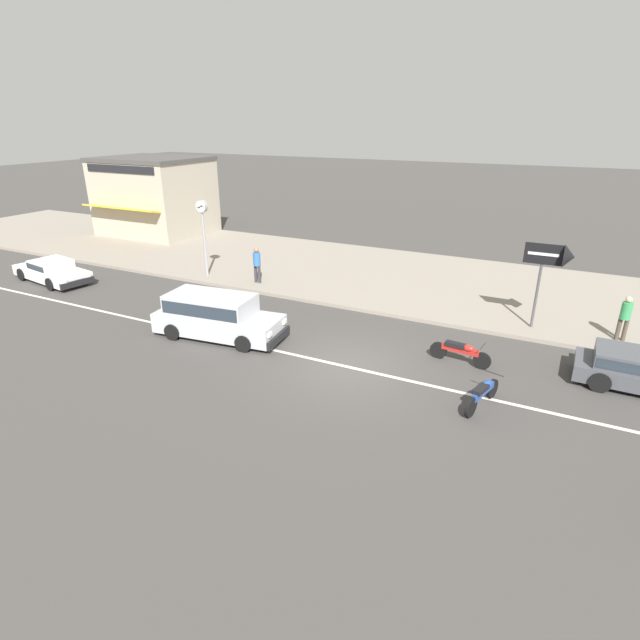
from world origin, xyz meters
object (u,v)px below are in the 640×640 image
motorcycle_0 (461,351)px  motorcycle_2 (483,393)px  sedan_white_3 (52,271)px  pedestrian_by_shop (257,262)px  pedestrian_mid_kerb (625,315)px  arrow_signboard (562,259)px  minivan_silver_1 (215,314)px  shopfront_corner_warung (155,196)px  street_clock (203,221)px

motorcycle_0 → motorcycle_2: same height
sedan_white_3 → pedestrian_by_shop: size_ratio=2.73×
pedestrian_mid_kerb → motorcycle_0: bearing=-139.4°
motorcycle_2 → arrow_signboard: (1.31, 6.23, 2.40)m
minivan_silver_1 → shopfront_corner_warung: size_ratio=0.74×
minivan_silver_1 → sedan_white_3: size_ratio=1.06×
pedestrian_mid_kerb → pedestrian_by_shop: size_ratio=0.96×
sedan_white_3 → motorcycle_0: (19.54, -0.00, -0.11)m
motorcycle_0 → shopfront_corner_warung: shopfront_corner_warung is taller
arrow_signboard → pedestrian_by_shop: (-12.70, 0.01, -1.69)m
minivan_silver_1 → street_clock: street_clock is taller
motorcycle_0 → shopfront_corner_warung: size_ratio=0.30×
pedestrian_by_shop → shopfront_corner_warung: bearing=152.2°
pedestrian_by_shop → arrow_signboard: bearing=-0.0°
sedan_white_3 → arrow_signboard: 22.40m
motorcycle_2 → street_clock: bearing=156.7°
street_clock → pedestrian_mid_kerb: street_clock is taller
arrow_signboard → shopfront_corner_warung: shopfront_corner_warung is taller
minivan_silver_1 → street_clock: size_ratio=1.33×
arrow_signboard → shopfront_corner_warung: bearing=165.6°
motorcycle_0 → pedestrian_mid_kerb: size_ratio=1.23×
shopfront_corner_warung → pedestrian_by_shop: bearing=-27.8°
minivan_silver_1 → arrow_signboard: arrow_signboard is taller
pedestrian_by_shop → pedestrian_mid_kerb: bearing=0.5°
motorcycle_0 → street_clock: street_clock is taller
motorcycle_0 → pedestrian_by_shop: 11.02m
shopfront_corner_warung → arrow_signboard: bearing=-14.4°
shopfront_corner_warung → motorcycle_2: bearing=-28.2°
pedestrian_mid_kerb → pedestrian_by_shop: pedestrian_by_shop is taller
sedan_white_3 → motorcycle_2: sedan_white_3 is taller
pedestrian_mid_kerb → shopfront_corner_warung: shopfront_corner_warung is taller
minivan_silver_1 → shopfront_corner_warung: 18.53m
pedestrian_by_shop → street_clock: bearing=-178.4°
shopfront_corner_warung → motorcycle_0: bearing=-24.6°
sedan_white_3 → arrow_signboard: size_ratio=1.44×
arrow_signboard → pedestrian_mid_kerb: bearing=3.5°
minivan_silver_1 → street_clock: (-4.81, 5.53, 1.97)m
motorcycle_0 → motorcycle_2: 2.60m
motorcycle_0 → pedestrian_by_shop: pedestrian_by_shop is taller
pedestrian_by_shop → shopfront_corner_warung: shopfront_corner_warung is taller
arrow_signboard → sedan_white_3: bearing=-170.0°
motorcycle_0 → arrow_signboard: (2.41, 3.87, 2.39)m
minivan_silver_1 → pedestrian_by_shop: bearing=108.7°
motorcycle_0 → shopfront_corner_warung: bearing=155.4°
motorcycle_2 → arrow_signboard: arrow_signboard is taller
sedan_white_3 → pedestrian_mid_kerb: pedestrian_mid_kerb is taller
motorcycle_2 → arrow_signboard: 6.80m
street_clock → pedestrian_by_shop: street_clock is taller
motorcycle_0 → arrow_signboard: 5.15m
motorcycle_0 → street_clock: (-13.20, 3.80, 2.39)m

